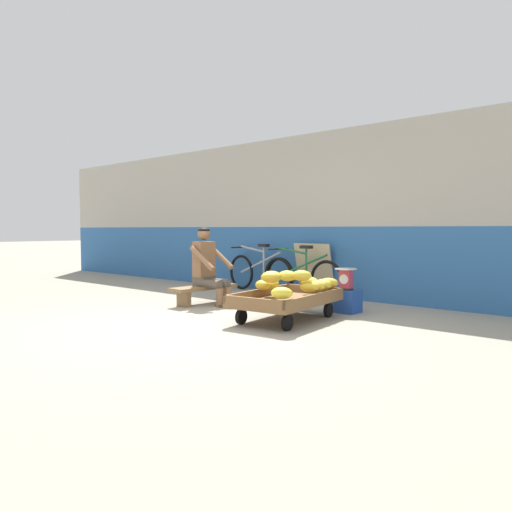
% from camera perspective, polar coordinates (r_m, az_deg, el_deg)
% --- Properties ---
extents(ground_plane, '(80.00, 80.00, 0.00)m').
position_cam_1_polar(ground_plane, '(5.78, -6.94, -8.01)').
color(ground_plane, gray).
extents(back_wall, '(16.00, 0.30, 2.71)m').
position_cam_1_polar(back_wall, '(8.11, 9.84, 4.79)').
color(back_wall, '#2D609E').
rests_on(back_wall, ground).
extents(banana_cart, '(1.00, 1.53, 0.36)m').
position_cam_1_polar(banana_cart, '(5.99, 3.58, -5.26)').
color(banana_cart, brown).
rests_on(banana_cart, ground).
extents(banana_pile, '(0.94, 1.45, 0.26)m').
position_cam_1_polar(banana_pile, '(6.00, 4.58, -3.07)').
color(banana_pile, gold).
rests_on(banana_pile, banana_cart).
extents(low_bench, '(0.34, 1.11, 0.27)m').
position_cam_1_polar(low_bench, '(7.36, -6.05, -4.01)').
color(low_bench, olive).
rests_on(low_bench, ground).
extents(vendor_seated, '(0.69, 0.49, 1.14)m').
position_cam_1_polar(vendor_seated, '(7.26, -5.58, -1.19)').
color(vendor_seated, brown).
rests_on(vendor_seated, ground).
extents(plastic_crate, '(0.36, 0.28, 0.30)m').
position_cam_1_polar(plastic_crate, '(6.69, 10.41, -5.20)').
color(plastic_crate, '#234CA8').
rests_on(plastic_crate, ground).
extents(weighing_scale, '(0.30, 0.30, 0.29)m').
position_cam_1_polar(weighing_scale, '(6.65, 10.43, -2.62)').
color(weighing_scale, '#28282D').
rests_on(weighing_scale, plastic_crate).
extents(bicycle_near_left, '(1.65, 0.48, 0.86)m').
position_cam_1_polar(bicycle_near_left, '(8.67, 0.44, -1.89)').
color(bicycle_near_left, black).
rests_on(bicycle_near_left, ground).
extents(bicycle_far_left, '(1.66, 0.48, 0.86)m').
position_cam_1_polar(bicycle_far_left, '(7.94, 5.29, -2.38)').
color(bicycle_far_left, black).
rests_on(bicycle_far_left, ground).
extents(sign_board, '(0.70, 0.23, 0.88)m').
position_cam_1_polar(sign_board, '(8.17, 6.83, -1.62)').
color(sign_board, '#C6B289').
rests_on(sign_board, ground).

